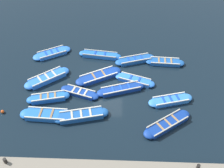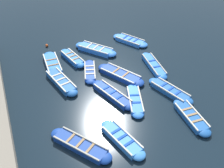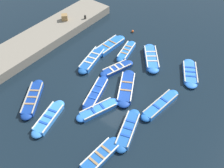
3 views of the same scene
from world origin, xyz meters
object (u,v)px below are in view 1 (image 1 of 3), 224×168
boat_centre (52,53)px  boat_bow_out (100,55)px  boat_outer_left (99,76)px  boat_drifting (170,100)px  boat_stern_in (121,89)px  boat_broadside (47,115)px  boat_near_quay (167,124)px  boat_alongside (80,92)px  buoy_orange_near (3,112)px  boat_inner_gap (135,60)px  bollard_mid_north (5,161)px  boat_outer_right (47,78)px  boat_tucked (135,80)px  boat_end_of_row (81,115)px  bollard_north (198,167)px  boat_mid_row (165,62)px  boat_far_corner (48,98)px

boat_centre → boat_bow_out: bearing=-92.0°
boat_outer_left → boat_drifting: 6.08m
boat_stern_in → boat_centre: size_ratio=1.10×
boat_stern_in → boat_broadside: (-2.80, 5.20, 0.01)m
boat_bow_out → boat_near_quay: 9.18m
boat_alongside → buoy_orange_near: size_ratio=13.26×
boat_inner_gap → bollard_mid_north: bearing=143.9°
boat_centre → bollard_mid_north: (-11.38, 0.25, 0.82)m
boat_outer_right → boat_tucked: bearing=-89.5°
boat_near_quay → boat_bow_out: bearing=34.0°
boat_outer_left → boat_drifting: boat_outer_left is taller
boat_end_of_row → bollard_north: bearing=-120.0°
bollard_north → bollard_mid_north: 10.96m
boat_inner_gap → boat_alongside: boat_inner_gap is taller
boat_inner_gap → bollard_mid_north: size_ratio=10.47×
boat_near_quay → buoy_orange_near: (0.73, 11.67, -0.05)m
boat_stern_in → boat_tucked: boat_stern_in is taller
boat_outer_left → bollard_north: bearing=-143.3°
boat_centre → buoy_orange_near: boat_centre is taller
boat_outer_right → boat_broadside: size_ratio=0.94×
boat_near_quay → boat_drifting: bearing=-12.7°
boat_alongside → boat_inner_gap: bearing=-46.2°
boat_centre → boat_end_of_row: size_ratio=0.89×
boat_drifting → boat_tucked: boat_drifting is taller
boat_mid_row → boat_far_corner: 10.36m
boat_stern_in → boat_centre: (4.49, 6.31, -0.02)m
boat_stern_in → boat_tucked: 1.58m
boat_far_corner → boat_inner_gap: bearing=-53.8°
boat_stern_in → boat_mid_row: (3.54, -3.81, -0.01)m
boat_inner_gap → boat_outer_right: boat_outer_right is taller
boat_inner_gap → boat_broadside: boat_broadside is taller
boat_bow_out → boat_tucked: size_ratio=1.15×
boat_bow_out → boat_tucked: (-3.21, -3.03, -0.03)m
bollard_mid_north → buoy_orange_near: (4.35, 1.89, -0.85)m
boat_outer_right → bollard_mid_north: bollard_mid_north is taller
boat_end_of_row → boat_bow_out: bearing=-6.7°
boat_tucked → boat_alongside: bearing=110.3°
boat_stern_in → boat_mid_row: boat_stern_in is taller
boat_drifting → boat_tucked: bearing=50.3°
boat_stern_in → boat_near_quay: boat_near_quay is taller
bollard_north → boat_alongside: bearing=49.6°
boat_inner_gap → buoy_orange_near: size_ratio=15.21×
boat_inner_gap → boat_drifting: 5.40m
boat_bow_out → boat_stern_in: 4.74m
boat_stern_in → bollard_mid_north: 9.55m
boat_end_of_row → boat_broadside: (-0.04, 2.45, -0.01)m
boat_mid_row → boat_drifting: bearing=178.9°
boat_outer_left → boat_inner_gap: size_ratio=1.08×
bollard_north → boat_centre: bearing=43.3°
boat_far_corner → boat_drifting: bearing=-89.4°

